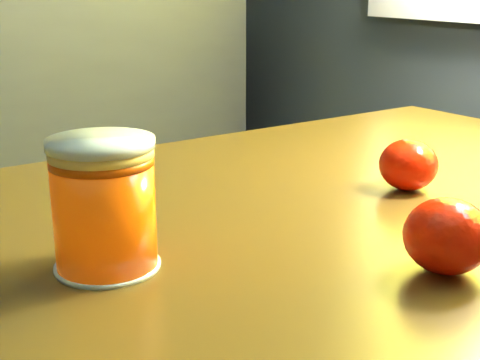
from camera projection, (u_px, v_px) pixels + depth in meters
table at (330, 319)px, 0.60m from camera, size 1.03×0.77×0.72m
juice_glass at (104, 205)px, 0.47m from camera, size 0.07×0.07×0.09m
orange_front at (447, 236)px, 0.47m from camera, size 0.07×0.07×0.05m
orange_back at (408, 165)px, 0.65m from camera, size 0.06×0.06×0.05m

